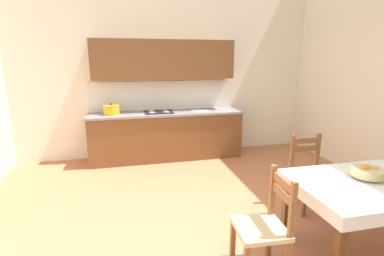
{
  "coord_description": "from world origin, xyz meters",
  "views": [
    {
      "loc": [
        -0.84,
        -2.66,
        1.85
      ],
      "look_at": [
        -0.1,
        0.49,
        1.07
      ],
      "focal_mm": 26.55,
      "sensor_mm": 36.0,
      "label": 1
    }
  ],
  "objects_px": {
    "kitchen_cabinetry": "(166,114)",
    "fruit_bowl": "(367,172)",
    "dining_table": "(366,195)",
    "dining_chair_kitchen_side": "(309,174)",
    "dining_chair_tv_side": "(265,227)"
  },
  "relations": [
    {
      "from": "dining_table",
      "to": "dining_chair_kitchen_side",
      "type": "relative_size",
      "value": 1.43
    },
    {
      "from": "kitchen_cabinetry",
      "to": "dining_chair_tv_side",
      "type": "height_order",
      "value": "kitchen_cabinetry"
    },
    {
      "from": "dining_chair_kitchen_side",
      "to": "fruit_bowl",
      "type": "distance_m",
      "value": 0.92
    },
    {
      "from": "fruit_bowl",
      "to": "dining_table",
      "type": "bearing_deg",
      "value": -129.16
    },
    {
      "from": "dining_table",
      "to": "dining_chair_kitchen_side",
      "type": "bearing_deg",
      "value": 85.32
    },
    {
      "from": "dining_chair_kitchen_side",
      "to": "fruit_bowl",
      "type": "relative_size",
      "value": 3.1
    },
    {
      "from": "dining_chair_kitchen_side",
      "to": "fruit_bowl",
      "type": "height_order",
      "value": "dining_chair_kitchen_side"
    },
    {
      "from": "dining_chair_tv_side",
      "to": "dining_chair_kitchen_side",
      "type": "bearing_deg",
      "value": 40.29
    },
    {
      "from": "kitchen_cabinetry",
      "to": "fruit_bowl",
      "type": "xyz_separation_m",
      "value": [
        1.47,
        -3.16,
        -0.04
      ]
    },
    {
      "from": "kitchen_cabinetry",
      "to": "dining_table",
      "type": "distance_m",
      "value": 3.54
    },
    {
      "from": "dining_table",
      "to": "fruit_bowl",
      "type": "xyz_separation_m",
      "value": [
        0.06,
        0.08,
        0.19
      ]
    },
    {
      "from": "kitchen_cabinetry",
      "to": "fruit_bowl",
      "type": "height_order",
      "value": "kitchen_cabinetry"
    },
    {
      "from": "kitchen_cabinetry",
      "to": "dining_chair_kitchen_side",
      "type": "distance_m",
      "value": 2.78
    },
    {
      "from": "kitchen_cabinetry",
      "to": "fruit_bowl",
      "type": "bearing_deg",
      "value": -65.07
    },
    {
      "from": "kitchen_cabinetry",
      "to": "dining_chair_kitchen_side",
      "type": "height_order",
      "value": "kitchen_cabinetry"
    }
  ]
}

